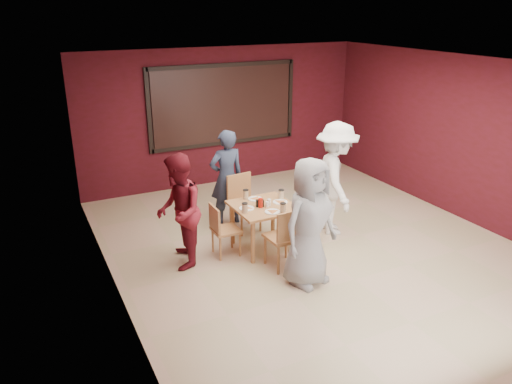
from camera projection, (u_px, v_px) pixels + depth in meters
name	position (u px, v px, depth m)	size (l,w,h in m)	color
floor	(311.00, 246.00, 7.85)	(7.00, 7.00, 0.00)	tan
window_blinds	(224.00, 105.00, 10.16)	(3.00, 0.02, 1.50)	black
dining_table	(264.00, 211.00, 7.59)	(0.91, 0.91, 0.87)	#B27F49
chair_front	(286.00, 235.00, 7.03)	(0.48, 0.48, 0.93)	#B17745
chair_back	(243.00, 199.00, 8.32)	(0.50, 0.50, 0.94)	#B17745
chair_left	(222.00, 227.00, 7.43)	(0.40, 0.40, 0.81)	#B17745
chair_right	(306.00, 212.00, 7.85)	(0.48, 0.48, 0.89)	#B17745
diner_front	(309.00, 223.00, 6.56)	(0.87, 0.56, 1.77)	gray
diner_back	(227.00, 178.00, 8.42)	(0.60, 0.40, 1.66)	#2D3850
diner_left	(179.00, 212.00, 7.03)	(0.81, 0.63, 1.67)	maroon
diner_right	(336.00, 179.00, 8.06)	(1.20, 0.69, 1.86)	white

